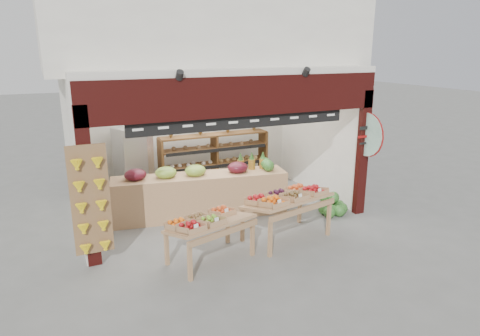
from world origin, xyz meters
name	(u,v)px	position (x,y,z in m)	size (l,w,h in m)	color
ground	(223,216)	(0.00, 0.00, 0.00)	(60.00, 60.00, 0.00)	slate
shop_structure	(193,27)	(0.00, 1.61, 3.92)	(6.36, 5.12, 5.40)	white
banana_board	(91,203)	(-2.73, -1.17, 1.12)	(0.60, 0.15, 1.80)	brown
gift_sign	(367,135)	(2.75, -1.15, 1.75)	(0.04, 0.93, 0.92)	#B1DFCA
back_shelving	(214,150)	(0.46, 1.64, 1.05)	(2.75, 0.45, 1.72)	brown
refrigerator	(134,165)	(-1.50, 1.71, 0.88)	(0.68, 0.68, 1.75)	silver
cardboard_stack	(156,199)	(-1.20, 0.94, 0.26)	(1.06, 0.81, 0.71)	silver
mid_counter	(200,194)	(-0.43, 0.23, 0.50)	(3.71, 1.33, 1.13)	tan
display_table_left	(205,223)	(-1.05, -1.74, 0.70)	(1.57, 1.14, 0.92)	tan
display_table_right	(287,198)	(0.65, -1.52, 0.80)	(1.75, 1.21, 1.02)	tan
watermelon_pile	(332,206)	(2.20, -0.86, 0.17)	(0.68, 0.64, 0.48)	#1D4C19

